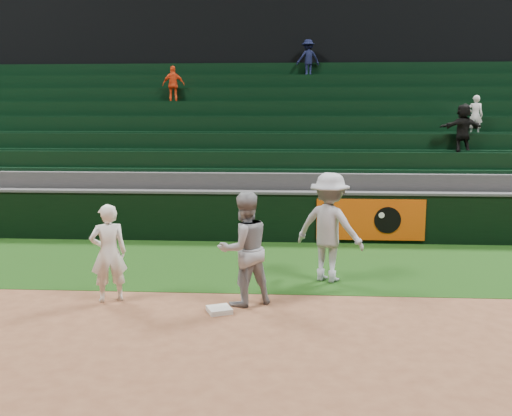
{
  "coord_description": "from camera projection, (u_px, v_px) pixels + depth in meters",
  "views": [
    {
      "loc": [
        1.09,
        -8.66,
        3.09
      ],
      "look_at": [
        0.4,
        2.3,
        1.3
      ],
      "focal_mm": 40.0,
      "sensor_mm": 36.0,
      "label": 1
    }
  ],
  "objects": [
    {
      "name": "field_wall",
      "position": [
        248.0,
        216.0,
        14.11
      ],
      "size": [
        36.0,
        0.45,
        1.25
      ],
      "color": "black",
      "rests_on": "ground"
    },
    {
      "name": "first_baseman",
      "position": [
        109.0,
        253.0,
        9.47
      ],
      "size": [
        0.71,
        0.61,
        1.65
      ],
      "primitive_type": "imported",
      "rotation": [
        0.0,
        0.0,
        3.56
      ],
      "color": "white",
      "rests_on": "ground"
    },
    {
      "name": "stadium_seating",
      "position": [
        257.0,
        161.0,
        17.66
      ],
      "size": [
        36.0,
        5.95,
        5.58
      ],
      "color": "#343437",
      "rests_on": "ground"
    },
    {
      "name": "first_base",
      "position": [
        219.0,
        310.0,
        9.04
      ],
      "size": [
        0.46,
        0.46,
        0.08
      ],
      "primitive_type": "cube",
      "rotation": [
        0.0,
        0.0,
        0.4
      ],
      "color": "white",
      "rests_on": "ground"
    },
    {
      "name": "upper_deck",
      "position": [
        269.0,
        49.0,
        25.32
      ],
      "size": [
        40.0,
        12.0,
        12.0
      ],
      "primitive_type": "cube",
      "color": "black",
      "rests_on": "ground"
    },
    {
      "name": "baserunner",
      "position": [
        244.0,
        249.0,
        9.3
      ],
      "size": [
        1.14,
        1.07,
        1.87
      ],
      "primitive_type": "imported",
      "rotation": [
        0.0,
        0.0,
        3.68
      ],
      "color": "#9699A0",
      "rests_on": "ground"
    },
    {
      "name": "ground",
      "position": [
        222.0,
        311.0,
        9.09
      ],
      "size": [
        70.0,
        70.0,
        0.0
      ],
      "primitive_type": "plane",
      "color": "brown",
      "rests_on": "ground"
    },
    {
      "name": "base_coach",
      "position": [
        329.0,
        227.0,
        10.6
      ],
      "size": [
        1.52,
        1.28,
        2.04
      ],
      "primitive_type": "imported",
      "rotation": [
        0.0,
        0.0,
        2.66
      ],
      "color": "#A5A8B3",
      "rests_on": "foul_grass"
    },
    {
      "name": "foul_grass",
      "position": [
        239.0,
        263.0,
        12.05
      ],
      "size": [
        36.0,
        4.2,
        0.01
      ],
      "primitive_type": "cube",
      "color": "black",
      "rests_on": "ground"
    }
  ]
}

